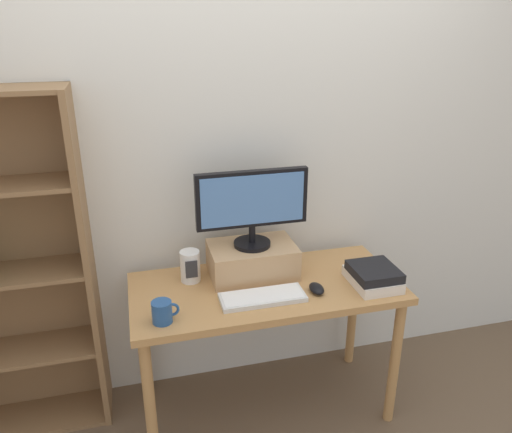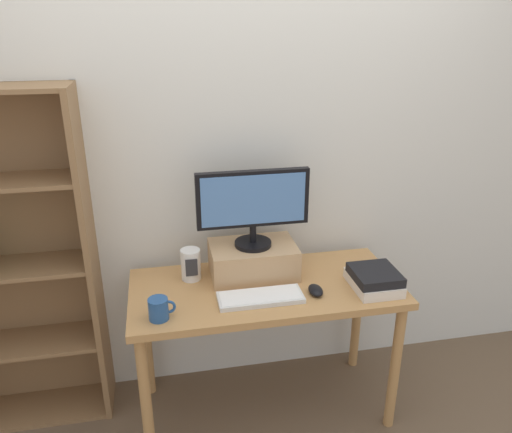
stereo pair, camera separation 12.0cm
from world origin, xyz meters
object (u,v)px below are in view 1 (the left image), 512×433
object	(u,v)px
riser_box	(252,260)
desk_speaker	(190,266)
keyboard	(263,297)
coffee_mug	(163,312)
computer_monitor	(252,204)
book_stack	(373,276)
computer_mouse	(317,288)
desk	(266,302)

from	to	relation	value
riser_box	desk_speaker	world-z (taller)	riser_box
keyboard	riser_box	bearing A→B (deg)	86.81
keyboard	desk_speaker	world-z (taller)	desk_speaker
coffee_mug	desk_speaker	world-z (taller)	desk_speaker
coffee_mug	computer_monitor	bearing A→B (deg)	33.59
computer_monitor	desk_speaker	world-z (taller)	computer_monitor
book_stack	desk_speaker	world-z (taller)	desk_speaker
desk_speaker	coffee_mug	bearing A→B (deg)	-116.46
keyboard	desk_speaker	distance (m)	0.39
riser_box	coffee_mug	xyz separation A→B (m)	(-0.46, -0.31, -0.03)
computer_mouse	book_stack	world-z (taller)	book_stack
desk_speaker	computer_mouse	bearing A→B (deg)	-24.86
riser_box	book_stack	bearing A→B (deg)	-24.78
riser_box	keyboard	xyz separation A→B (m)	(-0.01, -0.24, -0.07)
desk	keyboard	bearing A→B (deg)	-112.95
coffee_mug	keyboard	bearing A→B (deg)	8.16
riser_box	coffee_mug	distance (m)	0.56
desk	coffee_mug	bearing A→B (deg)	-159.72
computer_mouse	keyboard	bearing A→B (deg)	-179.67
desk	desk_speaker	world-z (taller)	desk_speaker
desk	computer_mouse	distance (m)	0.27
keyboard	computer_monitor	bearing A→B (deg)	86.79
desk	computer_monitor	size ratio (longest dim) A/B	2.40
computer_monitor	keyboard	xyz separation A→B (m)	(-0.01, -0.24, -0.36)
riser_box	computer_mouse	distance (m)	0.35
book_stack	computer_mouse	bearing A→B (deg)	179.59
desk_speaker	book_stack	bearing A→B (deg)	-17.11
riser_box	computer_monitor	bearing A→B (deg)	-90.00
keyboard	coffee_mug	xyz separation A→B (m)	(-0.45, -0.06, 0.04)
desk	desk_speaker	xyz separation A→B (m)	(-0.34, 0.14, 0.17)
computer_monitor	keyboard	distance (m)	0.44
riser_box	desk_speaker	xyz separation A→B (m)	(-0.30, 0.01, -0.00)
book_stack	desk_speaker	xyz separation A→B (m)	(-0.83, 0.26, 0.03)
book_stack	coffee_mug	xyz separation A→B (m)	(-0.99, -0.06, 0.00)
keyboard	coffee_mug	size ratio (longest dim) A/B	3.33
computer_mouse	computer_monitor	bearing A→B (deg)	135.57
keyboard	book_stack	xyz separation A→B (m)	(0.54, -0.00, 0.03)
computer_monitor	computer_mouse	world-z (taller)	computer_monitor
computer_monitor	desk_speaker	distance (m)	0.42
coffee_mug	desk_speaker	size ratio (longest dim) A/B	0.75
computer_monitor	computer_mouse	bearing A→B (deg)	-44.43
coffee_mug	book_stack	bearing A→B (deg)	3.68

